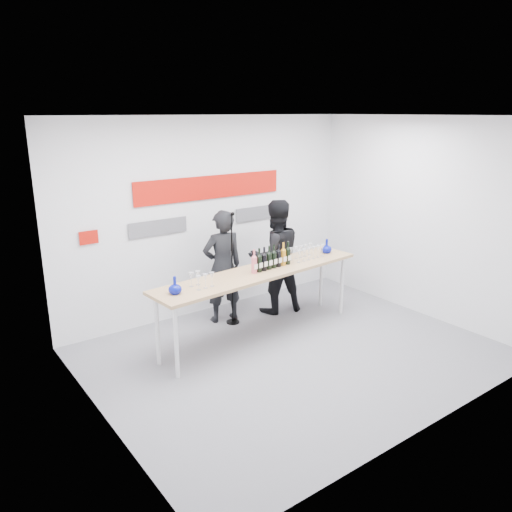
# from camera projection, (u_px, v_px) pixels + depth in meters

# --- Properties ---
(ground) EXTENTS (5.00, 5.00, 0.00)m
(ground) POSITION_uv_depth(u_px,v_px,m) (293.00, 353.00, 6.53)
(ground) COLOR slate
(ground) RESTS_ON ground
(back_wall) EXTENTS (5.00, 0.04, 3.00)m
(back_wall) POSITION_uv_depth(u_px,v_px,m) (211.00, 216.00, 7.65)
(back_wall) COLOR silver
(back_wall) RESTS_ON ground
(signage) EXTENTS (3.38, 0.02, 0.79)m
(signage) POSITION_uv_depth(u_px,v_px,m) (208.00, 197.00, 7.51)
(signage) COLOR #B31007
(signage) RESTS_ON back_wall
(tasting_table) EXTENTS (3.26, 0.91, 0.97)m
(tasting_table) POSITION_uv_depth(u_px,v_px,m) (260.00, 276.00, 6.80)
(tasting_table) COLOR tan
(tasting_table) RESTS_ON ground
(wine_bottles) EXTENTS (0.71, 0.13, 0.33)m
(wine_bottles) POSITION_uv_depth(u_px,v_px,m) (271.00, 257.00, 6.82)
(wine_bottles) COLOR #CC5966
(wine_bottles) RESTS_ON tasting_table
(decanter_left) EXTENTS (0.16, 0.16, 0.21)m
(decanter_left) POSITION_uv_depth(u_px,v_px,m) (175.00, 285.00, 5.89)
(decanter_left) COLOR #070F86
(decanter_left) RESTS_ON tasting_table
(decanter_right) EXTENTS (0.16, 0.16, 0.21)m
(decanter_right) POSITION_uv_depth(u_px,v_px,m) (327.00, 246.00, 7.60)
(decanter_right) COLOR #070F86
(decanter_right) RESTS_ON tasting_table
(glasses_left) EXTENTS (0.28, 0.23, 0.18)m
(glasses_left) POSITION_uv_depth(u_px,v_px,m) (201.00, 280.00, 6.11)
(glasses_left) COLOR silver
(glasses_left) RESTS_ON tasting_table
(glasses_right) EXTENTS (0.58, 0.26, 0.18)m
(glasses_right) POSITION_uv_depth(u_px,v_px,m) (306.00, 252.00, 7.31)
(glasses_right) COLOR silver
(glasses_right) RESTS_ON tasting_table
(presenter_left) EXTENTS (0.67, 0.49, 1.69)m
(presenter_left) POSITION_uv_depth(u_px,v_px,m) (223.00, 267.00, 7.35)
(presenter_left) COLOR black
(presenter_left) RESTS_ON ground
(presenter_right) EXTENTS (0.99, 0.85, 1.78)m
(presenter_right) POSITION_uv_depth(u_px,v_px,m) (275.00, 257.00, 7.70)
(presenter_right) COLOR black
(presenter_right) RESTS_ON ground
(mic_stand) EXTENTS (0.20, 0.20, 1.69)m
(mic_stand) POSITION_uv_depth(u_px,v_px,m) (233.00, 290.00, 7.33)
(mic_stand) COLOR black
(mic_stand) RESTS_ON ground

